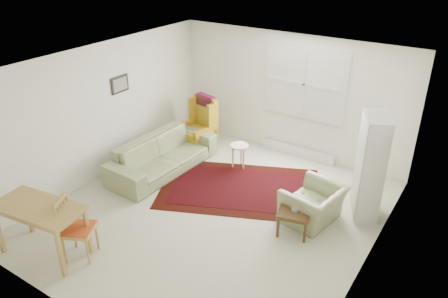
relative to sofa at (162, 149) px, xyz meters
The scene contains 10 objects.
room 1.88m from the sofa, 14.13° to the right, with size 5.04×5.54×2.51m.
rug 1.69m from the sofa, ahead, with size 2.85×1.83×0.03m, color black, non-canonical shape.
sofa is the anchor object (origin of this frame).
armchair 3.10m from the sofa, ahead, with size 0.92×0.80×0.71m, color #858E5F.
wingback_chair 1.16m from the sofa, 92.17° to the left, with size 0.66×0.70×1.14m, color #B08D1B, non-canonical shape.
coffee_table 3.03m from the sofa, ahead, with size 0.49×0.49×0.40m, color #482F16, non-canonical shape.
stool 1.51m from the sofa, 38.76° to the left, with size 0.36×0.36×0.49m, color white, non-canonical shape.
cabinet 3.83m from the sofa, 11.06° to the left, with size 0.36×0.70×1.74m, color silver, non-canonical shape.
desk 2.84m from the sofa, 86.40° to the right, with size 1.28×0.64×0.81m, color #AC8A45, non-canonical shape.
desk_chair 2.68m from the sofa, 75.53° to the right, with size 0.43×0.43×0.97m, color #AC8A45, non-canonical shape.
Camera 1 is at (3.49, -5.01, 4.22)m, focal length 35.00 mm.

